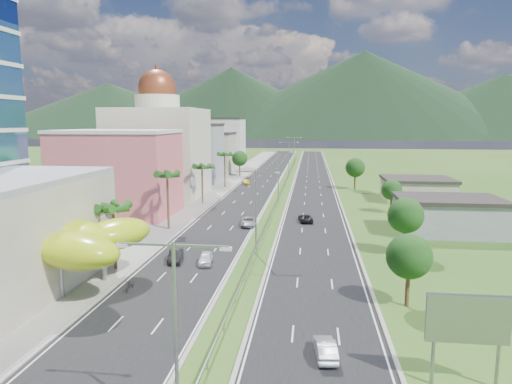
% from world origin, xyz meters
% --- Properties ---
extents(ground, '(500.00, 500.00, 0.00)m').
position_xyz_m(ground, '(0.00, 0.00, 0.00)').
color(ground, '#2D5119').
rests_on(ground, ground).
extents(road_left, '(11.00, 260.00, 0.04)m').
position_xyz_m(road_left, '(-7.50, 90.00, 0.02)').
color(road_left, black).
rests_on(road_left, ground).
extents(road_right, '(11.00, 260.00, 0.04)m').
position_xyz_m(road_right, '(7.50, 90.00, 0.02)').
color(road_right, black).
rests_on(road_right, ground).
extents(sidewalk_left, '(7.00, 260.00, 0.12)m').
position_xyz_m(sidewalk_left, '(-17.00, 90.00, 0.06)').
color(sidewalk_left, gray).
rests_on(sidewalk_left, ground).
extents(median_guardrail, '(0.10, 216.06, 0.76)m').
position_xyz_m(median_guardrail, '(0.00, 71.99, 0.62)').
color(median_guardrail, gray).
rests_on(median_guardrail, ground).
extents(streetlight_median_a, '(6.04, 0.25, 11.00)m').
position_xyz_m(streetlight_median_a, '(0.00, -25.00, 6.75)').
color(streetlight_median_a, gray).
rests_on(streetlight_median_a, ground).
extents(streetlight_median_b, '(6.04, 0.25, 11.00)m').
position_xyz_m(streetlight_median_b, '(0.00, 10.00, 6.75)').
color(streetlight_median_b, gray).
rests_on(streetlight_median_b, ground).
extents(streetlight_median_c, '(6.04, 0.25, 11.00)m').
position_xyz_m(streetlight_median_c, '(0.00, 50.00, 6.75)').
color(streetlight_median_c, gray).
rests_on(streetlight_median_c, ground).
extents(streetlight_median_d, '(6.04, 0.25, 11.00)m').
position_xyz_m(streetlight_median_d, '(0.00, 95.00, 6.75)').
color(streetlight_median_d, gray).
rests_on(streetlight_median_d, ground).
extents(streetlight_median_e, '(6.04, 0.25, 11.00)m').
position_xyz_m(streetlight_median_e, '(0.00, 140.00, 6.75)').
color(streetlight_median_e, gray).
rests_on(streetlight_median_e, ground).
extents(lime_canopy, '(18.00, 15.00, 7.40)m').
position_xyz_m(lime_canopy, '(-20.00, -4.00, 4.99)').
color(lime_canopy, '#A9C313').
rests_on(lime_canopy, ground).
extents(pink_shophouse, '(20.00, 15.00, 15.00)m').
position_xyz_m(pink_shophouse, '(-28.00, 32.00, 7.50)').
color(pink_shophouse, '#D9596D').
rests_on(pink_shophouse, ground).
extents(domed_building, '(20.00, 20.00, 28.70)m').
position_xyz_m(domed_building, '(-28.00, 55.00, 11.35)').
color(domed_building, beige).
rests_on(domed_building, ground).
extents(midrise_grey, '(16.00, 15.00, 16.00)m').
position_xyz_m(midrise_grey, '(-27.00, 80.00, 8.00)').
color(midrise_grey, gray).
rests_on(midrise_grey, ground).
extents(midrise_beige, '(16.00, 15.00, 13.00)m').
position_xyz_m(midrise_beige, '(-27.00, 102.00, 6.50)').
color(midrise_beige, gray).
rests_on(midrise_beige, ground).
extents(midrise_white, '(16.00, 15.00, 18.00)m').
position_xyz_m(midrise_white, '(-27.00, 125.00, 9.00)').
color(midrise_white, silver).
rests_on(midrise_white, ground).
extents(billboard, '(5.20, 0.35, 6.20)m').
position_xyz_m(billboard, '(17.00, -18.00, 4.42)').
color(billboard, gray).
rests_on(billboard, ground).
extents(shed_near, '(15.00, 10.00, 5.00)m').
position_xyz_m(shed_near, '(28.00, 25.00, 2.50)').
color(shed_near, gray).
rests_on(shed_near, ground).
extents(shed_far, '(14.00, 12.00, 4.40)m').
position_xyz_m(shed_far, '(30.00, 55.00, 2.20)').
color(shed_far, gray).
rests_on(shed_far, ground).
extents(palm_tree_b, '(3.60, 3.60, 8.10)m').
position_xyz_m(palm_tree_b, '(-15.50, 2.00, 7.06)').
color(palm_tree_b, '#47301C').
rests_on(palm_tree_b, ground).
extents(palm_tree_c, '(3.60, 3.60, 9.60)m').
position_xyz_m(palm_tree_c, '(-15.50, 22.00, 8.50)').
color(palm_tree_c, '#47301C').
rests_on(palm_tree_c, ground).
extents(palm_tree_d, '(3.60, 3.60, 8.60)m').
position_xyz_m(palm_tree_d, '(-15.50, 45.00, 7.54)').
color(palm_tree_d, '#47301C').
rests_on(palm_tree_d, ground).
extents(palm_tree_e, '(3.60, 3.60, 9.40)m').
position_xyz_m(palm_tree_e, '(-15.50, 70.00, 8.31)').
color(palm_tree_e, '#47301C').
rests_on(palm_tree_e, ground).
extents(leafy_tree_lfar, '(4.90, 4.90, 8.05)m').
position_xyz_m(leafy_tree_lfar, '(-15.50, 95.00, 5.58)').
color(leafy_tree_lfar, '#47301C').
rests_on(leafy_tree_lfar, ground).
extents(leafy_tree_ra, '(4.20, 4.20, 6.90)m').
position_xyz_m(leafy_tree_ra, '(16.00, -5.00, 4.78)').
color(leafy_tree_ra, '#47301C').
rests_on(leafy_tree_ra, ground).
extents(leafy_tree_rb, '(4.55, 4.55, 7.47)m').
position_xyz_m(leafy_tree_rb, '(19.00, 12.00, 5.18)').
color(leafy_tree_rb, '#47301C').
rests_on(leafy_tree_rb, ground).
extents(leafy_tree_rc, '(3.85, 3.85, 6.33)m').
position_xyz_m(leafy_tree_rc, '(22.00, 40.00, 4.37)').
color(leafy_tree_rc, '#47301C').
rests_on(leafy_tree_rc, ground).
extents(leafy_tree_rd, '(4.90, 4.90, 8.05)m').
position_xyz_m(leafy_tree_rd, '(18.00, 70.00, 5.58)').
color(leafy_tree_rd, '#47301C').
rests_on(leafy_tree_rd, ground).
extents(mountain_ridge, '(860.00, 140.00, 90.00)m').
position_xyz_m(mountain_ridge, '(60.00, 450.00, 0.00)').
color(mountain_ridge, black).
rests_on(mountain_ridge, ground).
extents(car_white_near_left, '(2.13, 4.15, 1.35)m').
position_xyz_m(car_white_near_left, '(-5.57, 5.19, 0.72)').
color(car_white_near_left, white).
rests_on(car_white_near_left, road_left).
extents(car_dark_left, '(2.15, 4.48, 1.42)m').
position_xyz_m(car_dark_left, '(-9.44, 5.70, 0.75)').
color(car_dark_left, black).
rests_on(car_dark_left, road_left).
extents(car_silver_mid_left, '(2.90, 5.35, 1.42)m').
position_xyz_m(car_silver_mid_left, '(-3.20, 25.90, 0.75)').
color(car_silver_mid_left, '#989B9F').
rests_on(car_silver_mid_left, road_left).
extents(car_yellow_far_left, '(2.36, 4.52, 1.25)m').
position_xyz_m(car_yellow_far_left, '(-10.51, 75.77, 0.67)').
color(car_yellow_far_left, gold).
rests_on(car_yellow_far_left, road_left).
extents(car_silver_right, '(1.83, 4.14, 1.32)m').
position_xyz_m(car_silver_right, '(8.18, -15.40, 0.70)').
color(car_silver_right, '#B6B8BF').
rests_on(car_silver_right, road_right).
extents(car_dark_far_right, '(2.78, 4.87, 1.28)m').
position_xyz_m(car_dark_far_right, '(6.11, 30.25, 0.68)').
color(car_dark_far_right, black).
rests_on(car_dark_far_right, road_right).
extents(motorcycle, '(0.74, 2.16, 1.37)m').
position_xyz_m(motorcycle, '(-11.15, -4.27, 0.72)').
color(motorcycle, black).
rests_on(motorcycle, road_left).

